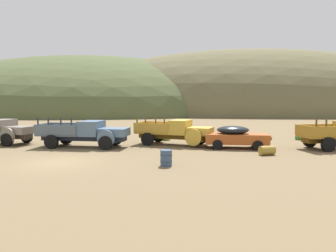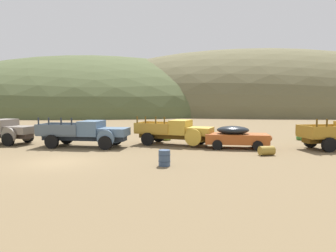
{
  "view_description": "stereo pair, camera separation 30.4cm",
  "coord_description": "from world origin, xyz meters",
  "px_view_note": "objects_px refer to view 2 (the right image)",
  "views": [
    {
      "loc": [
        7.93,
        -15.9,
        3.38
      ],
      "look_at": [
        5.25,
        6.65,
        1.48
      ],
      "focal_mm": 33.43,
      "sensor_mm": 36.0,
      "label": 1
    },
    {
      "loc": [
        8.23,
        -15.86,
        3.38
      ],
      "look_at": [
        5.25,
        6.65,
        1.48
      ],
      "focal_mm": 33.43,
      "sensor_mm": 36.0,
      "label": 2
    }
  ],
  "objects_px": {
    "oil_drum_tipped": "(267,151)",
    "truck_primer_gray": "(2,131)",
    "car_oxide_orange": "(238,137)",
    "truck_chalk_blue": "(90,133)",
    "truck_faded_yellow": "(179,132)",
    "oil_drum_foreground": "(164,158)"
  },
  "relations": [
    {
      "from": "car_oxide_orange",
      "to": "oil_drum_tipped",
      "type": "distance_m",
      "value": 3.03
    },
    {
      "from": "truck_faded_yellow",
      "to": "oil_drum_tipped",
      "type": "height_order",
      "value": "truck_faded_yellow"
    },
    {
      "from": "truck_chalk_blue",
      "to": "truck_faded_yellow",
      "type": "distance_m",
      "value": 6.47
    },
    {
      "from": "car_oxide_orange",
      "to": "oil_drum_tipped",
      "type": "height_order",
      "value": "car_oxide_orange"
    },
    {
      "from": "truck_chalk_blue",
      "to": "oil_drum_tipped",
      "type": "height_order",
      "value": "truck_chalk_blue"
    },
    {
      "from": "truck_primer_gray",
      "to": "car_oxide_orange",
      "type": "xyz_separation_m",
      "value": [
        17.92,
        -0.04,
        -0.18
      ]
    },
    {
      "from": "truck_chalk_blue",
      "to": "oil_drum_foreground",
      "type": "relative_size",
      "value": 7.83
    },
    {
      "from": "oil_drum_tipped",
      "to": "oil_drum_foreground",
      "type": "distance_m",
      "value": 6.95
    },
    {
      "from": "truck_chalk_blue",
      "to": "truck_faded_yellow",
      "type": "height_order",
      "value": "same"
    },
    {
      "from": "truck_chalk_blue",
      "to": "oil_drum_tipped",
      "type": "xyz_separation_m",
      "value": [
        11.96,
        -1.85,
        -0.72
      ]
    },
    {
      "from": "oil_drum_tipped",
      "to": "truck_primer_gray",
      "type": "bearing_deg",
      "value": 172.25
    },
    {
      "from": "oil_drum_tipped",
      "to": "car_oxide_orange",
      "type": "bearing_deg",
      "value": 119.35
    },
    {
      "from": "oil_drum_tipped",
      "to": "oil_drum_foreground",
      "type": "relative_size",
      "value": 1.29
    },
    {
      "from": "truck_chalk_blue",
      "to": "car_oxide_orange",
      "type": "height_order",
      "value": "truck_chalk_blue"
    },
    {
      "from": "truck_faded_yellow",
      "to": "car_oxide_orange",
      "type": "distance_m",
      "value": 4.39
    },
    {
      "from": "oil_drum_foreground",
      "to": "car_oxide_orange",
      "type": "bearing_deg",
      "value": 56.47
    },
    {
      "from": "truck_faded_yellow",
      "to": "oil_drum_foreground",
      "type": "xyz_separation_m",
      "value": [
        -0.03,
        -7.49,
        -0.6
      ]
    },
    {
      "from": "truck_faded_yellow",
      "to": "oil_drum_tipped",
      "type": "xyz_separation_m",
      "value": [
        5.73,
        -3.61,
        -0.73
      ]
    },
    {
      "from": "truck_primer_gray",
      "to": "truck_faded_yellow",
      "type": "distance_m",
      "value": 13.69
    },
    {
      "from": "truck_chalk_blue",
      "to": "truck_faded_yellow",
      "type": "xyz_separation_m",
      "value": [
        6.23,
        1.76,
        0.01
      ]
    },
    {
      "from": "truck_primer_gray",
      "to": "oil_drum_tipped",
      "type": "distance_m",
      "value": 19.57
    },
    {
      "from": "truck_faded_yellow",
      "to": "car_oxide_orange",
      "type": "height_order",
      "value": "truck_faded_yellow"
    }
  ]
}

